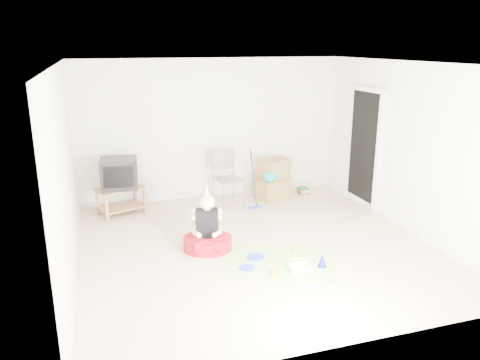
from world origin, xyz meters
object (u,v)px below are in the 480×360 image
object	(u,v)px
tv_stand	(121,198)
folding_chair	(229,179)
seated_woman	(207,235)
birthday_cake	(300,268)
cardboard_boxes	(273,180)
crt_tv	(119,173)

from	to	relation	value
tv_stand	folding_chair	bearing A→B (deg)	-4.61
tv_stand	seated_woman	size ratio (longest dim) A/B	0.86
folding_chair	birthday_cake	world-z (taller)	folding_chair
cardboard_boxes	seated_woman	bearing A→B (deg)	-132.65
cardboard_boxes	birthday_cake	bearing A→B (deg)	-104.40
tv_stand	seated_woman	xyz separation A→B (m)	(1.08, -1.88, -0.06)
folding_chair	birthday_cake	bearing A→B (deg)	-86.39
seated_woman	cardboard_boxes	bearing A→B (deg)	47.35
tv_stand	cardboard_boxes	bearing A→B (deg)	-0.16
crt_tv	cardboard_boxes	size ratio (longest dim) A/B	0.80
crt_tv	folding_chair	world-z (taller)	folding_chair
cardboard_boxes	seated_woman	distance (m)	2.56
cardboard_boxes	seated_woman	xyz separation A→B (m)	(-1.73, -1.88, -0.14)
cardboard_boxes	tv_stand	bearing A→B (deg)	179.84
cardboard_boxes	folding_chair	bearing A→B (deg)	-170.97
tv_stand	birthday_cake	bearing A→B (deg)	-54.43
tv_stand	crt_tv	bearing A→B (deg)	-90.00
seated_woman	tv_stand	bearing A→B (deg)	119.74
seated_woman	birthday_cake	bearing A→B (deg)	-45.41
folding_chair	cardboard_boxes	bearing A→B (deg)	9.03
crt_tv	seated_woman	xyz separation A→B (m)	(1.08, -1.88, -0.51)
tv_stand	crt_tv	world-z (taller)	crt_tv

